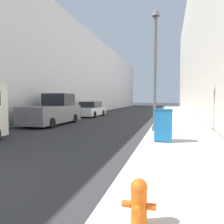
# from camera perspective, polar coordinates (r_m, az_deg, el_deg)

# --- Properties ---
(sidewalk_right) EXTENTS (3.29, 60.00, 0.13)m
(sidewalk_right) POSITION_cam_1_polar(r_m,az_deg,el_deg) (20.18, 16.49, -1.64)
(sidewalk_right) COLOR #B7B2A8
(sidewalk_right) RESTS_ON ground
(building_left_glass) EXTENTS (12.00, 60.00, 10.19)m
(building_left_glass) POSITION_cam_1_polar(r_m,az_deg,el_deg) (32.34, -14.33, 9.17)
(building_left_glass) COLOR #BCBCC1
(building_left_glass) RESTS_ON ground
(fire_hydrant) EXTENTS (0.45, 0.34, 0.62)m
(fire_hydrant) POSITION_cam_1_polar(r_m,az_deg,el_deg) (3.14, 7.03, -22.00)
(fire_hydrant) COLOR #D15614
(fire_hydrant) RESTS_ON sidewalk_right
(trash_bin) EXTENTS (0.69, 0.57, 1.27)m
(trash_bin) POSITION_cam_1_polar(r_m,az_deg,el_deg) (8.80, 13.24, -3.28)
(trash_bin) COLOR #19609E
(trash_bin) RESTS_ON sidewalk_right
(lamppost) EXTENTS (0.43, 0.43, 6.30)m
(lamppost) POSITION_cam_1_polar(r_m,az_deg,el_deg) (11.75, 11.23, 13.94)
(lamppost) COLOR #4C4C51
(lamppost) RESTS_ON sidewalk_right
(pickup_truck) EXTENTS (2.07, 5.42, 2.19)m
(pickup_truck) POSITION_cam_1_polar(r_m,az_deg,el_deg) (15.99, -15.07, 0.15)
(pickup_truck) COLOR slate
(pickup_truck) RESTS_ON ground
(parked_sedan_near) EXTENTS (1.94, 4.61, 1.53)m
(parked_sedan_near) POSITION_cam_1_polar(r_m,az_deg,el_deg) (22.47, -5.55, 0.64)
(parked_sedan_near) COLOR silver
(parked_sedan_near) RESTS_ON ground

